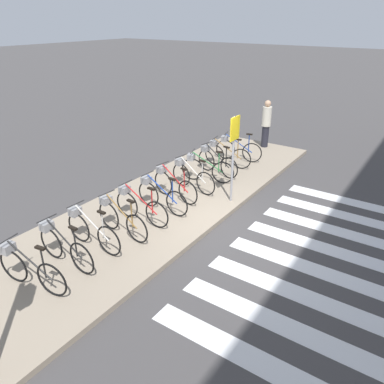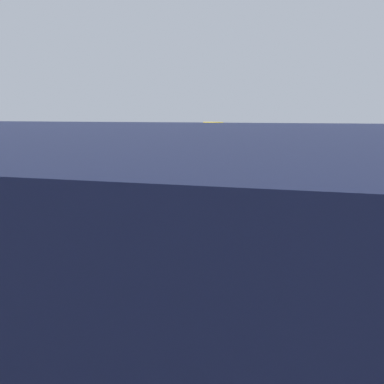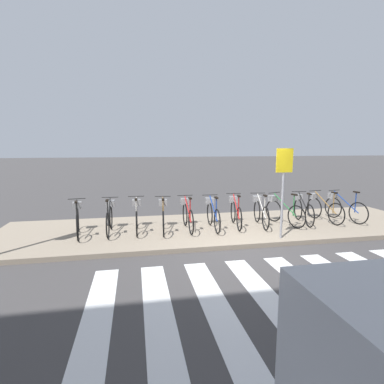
# 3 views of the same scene
# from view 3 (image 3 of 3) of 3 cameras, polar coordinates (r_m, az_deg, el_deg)

# --- Properties ---
(ground_plane) EXTENTS (120.00, 120.00, 0.00)m
(ground_plane) POSITION_cam_3_polar(r_m,az_deg,el_deg) (7.54, 9.69, -10.68)
(ground_plane) COLOR #423F3F
(sidewalk) EXTENTS (12.90, 3.44, 0.12)m
(sidewalk) POSITION_cam_3_polar(r_m,az_deg,el_deg) (9.08, 5.88, -6.82)
(sidewalk) COLOR gray
(sidewalk) RESTS_ON ground_plane
(parked_bicycle_0) EXTENTS (0.46, 1.61, 1.00)m
(parked_bicycle_0) POSITION_cam_3_polar(r_m,az_deg,el_deg) (8.63, -20.97, -4.78)
(parked_bicycle_0) COLOR black
(parked_bicycle_0) RESTS_ON sidewalk
(parked_bicycle_1) EXTENTS (0.46, 1.62, 1.00)m
(parked_bicycle_1) POSITION_cam_3_polar(r_m,az_deg,el_deg) (8.59, -15.43, -4.57)
(parked_bicycle_1) COLOR black
(parked_bicycle_1) RESTS_ON sidewalk
(parked_bicycle_2) EXTENTS (0.46, 1.62, 1.00)m
(parked_bicycle_2) POSITION_cam_3_polar(r_m,az_deg,el_deg) (8.58, -10.51, -4.40)
(parked_bicycle_2) COLOR black
(parked_bicycle_2) RESTS_ON sidewalk
(parked_bicycle_3) EXTENTS (0.46, 1.62, 1.00)m
(parked_bicycle_3) POSITION_cam_3_polar(r_m,az_deg,el_deg) (8.47, -5.52, -4.47)
(parked_bicycle_3) COLOR black
(parked_bicycle_3) RESTS_ON sidewalk
(parked_bicycle_4) EXTENTS (0.46, 1.62, 1.00)m
(parked_bicycle_4) POSITION_cam_3_polar(r_m,az_deg,el_deg) (8.60, -0.91, -4.22)
(parked_bicycle_4) COLOR black
(parked_bicycle_4) RESTS_ON sidewalk
(parked_bicycle_5) EXTENTS (0.46, 1.62, 1.00)m
(parked_bicycle_5) POSITION_cam_3_polar(r_m,az_deg,el_deg) (8.71, 3.94, -4.08)
(parked_bicycle_5) COLOR black
(parked_bicycle_5) RESTS_ON sidewalk
(parked_bicycle_6) EXTENTS (0.46, 1.61, 1.00)m
(parked_bicycle_6) POSITION_cam_3_polar(r_m,az_deg,el_deg) (9.04, 8.28, -3.66)
(parked_bicycle_6) COLOR black
(parked_bicycle_6) RESTS_ON sidewalk
(parked_bicycle_7) EXTENTS (0.46, 1.61, 1.00)m
(parked_bicycle_7) POSITION_cam_3_polar(r_m,az_deg,el_deg) (9.26, 12.89, -3.51)
(parked_bicycle_7) COLOR black
(parked_bicycle_7) RESTS_ON sidewalk
(parked_bicycle_8) EXTENTS (0.62, 1.56, 1.00)m
(parked_bicycle_8) POSITION_cam_3_polar(r_m,az_deg,el_deg) (9.55, 16.84, -3.29)
(parked_bicycle_8) COLOR black
(parked_bicycle_8) RESTS_ON sidewalk
(parked_bicycle_9) EXTENTS (0.47, 1.60, 1.00)m
(parked_bicycle_9) POSITION_cam_3_polar(r_m,az_deg,el_deg) (9.94, 20.32, -3.00)
(parked_bicycle_9) COLOR black
(parked_bicycle_9) RESTS_ON sidewalk
(parked_bicycle_10) EXTENTS (0.46, 1.61, 1.00)m
(parked_bicycle_10) POSITION_cam_3_polar(r_m,az_deg,el_deg) (10.40, 23.63, -2.69)
(parked_bicycle_10) COLOR black
(parked_bicycle_10) RESTS_ON sidewalk
(parked_bicycle_11) EXTENTS (0.53, 1.59, 1.00)m
(parked_bicycle_11) POSITION_cam_3_polar(r_m,az_deg,el_deg) (10.78, 26.80, -2.51)
(parked_bicycle_11) COLOR black
(parked_bicycle_11) RESTS_ON sidewalk
(sign_post) EXTENTS (0.44, 0.07, 2.32)m
(sign_post) POSITION_cam_3_polar(r_m,az_deg,el_deg) (7.89, 17.04, 2.58)
(sign_post) COLOR #99999E
(sign_post) RESTS_ON sidewalk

